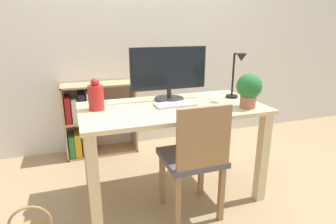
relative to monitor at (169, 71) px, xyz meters
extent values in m
plane|color=#997F5B|center=(-0.04, -0.19, -0.97)|extent=(10.00, 10.00, 0.00)
cube|color=silver|center=(-0.04, 0.97, 0.33)|extent=(8.00, 0.05, 2.60)
cube|color=#D8BC8C|center=(-0.04, -0.19, -0.24)|extent=(1.35, 0.70, 0.03)
cube|color=#D8BC8C|center=(-0.66, -0.49, -0.62)|extent=(0.07, 0.07, 0.71)
cube|color=#D8BC8C|center=(0.58, -0.49, -0.62)|extent=(0.07, 0.07, 0.71)
cube|color=#D8BC8C|center=(-0.66, 0.10, -0.62)|extent=(0.07, 0.07, 0.71)
cube|color=#D8BC8C|center=(0.58, 0.10, -0.62)|extent=(0.07, 0.07, 0.71)
cylinder|color=#232326|center=(0.00, 0.00, -0.22)|extent=(0.24, 0.24, 0.02)
cylinder|color=#232326|center=(0.00, 0.00, -0.17)|extent=(0.04, 0.04, 0.08)
cube|color=#232326|center=(0.00, 0.00, 0.02)|extent=(0.62, 0.02, 0.33)
cube|color=black|center=(0.00, 0.00, 0.02)|extent=(0.60, 0.03, 0.31)
cube|color=#B2B2B7|center=(-0.01, -0.18, -0.22)|extent=(0.31, 0.15, 0.02)
cylinder|color=#B2231E|center=(-0.58, -0.10, -0.14)|extent=(0.11, 0.11, 0.18)
sphere|color=#B2231E|center=(-0.58, -0.10, -0.03)|extent=(0.06, 0.06, 0.06)
cylinder|color=black|center=(0.52, -0.10, -0.22)|extent=(0.10, 0.10, 0.02)
cylinder|color=black|center=(0.52, -0.10, -0.04)|extent=(0.02, 0.02, 0.34)
cylinder|color=black|center=(0.52, -0.15, 0.13)|extent=(0.01, 0.10, 0.01)
cone|color=black|center=(0.52, -0.20, 0.11)|extent=(0.08, 0.08, 0.06)
cylinder|color=#9E6647|center=(0.47, -0.41, -0.19)|extent=(0.11, 0.11, 0.09)
sphere|color=#23662D|center=(0.47, -0.41, -0.07)|extent=(0.18, 0.18, 0.18)
cube|color=#4C4C51|center=(0.01, -0.45, -0.54)|extent=(0.40, 0.40, 0.04)
cube|color=olive|center=(0.01, -0.63, -0.32)|extent=(0.36, 0.03, 0.40)
cube|color=olive|center=(-0.15, -0.61, -0.77)|extent=(0.04, 0.04, 0.42)
cube|color=olive|center=(0.17, -0.61, -0.77)|extent=(0.04, 0.04, 0.42)
cube|color=olive|center=(-0.15, -0.29, -0.77)|extent=(0.04, 0.04, 0.42)
cube|color=olive|center=(0.17, -0.29, -0.77)|extent=(0.04, 0.04, 0.42)
cube|color=tan|center=(-0.84, 0.80, -0.60)|extent=(0.02, 0.28, 0.76)
cube|color=tan|center=(-0.13, 0.80, -0.60)|extent=(0.02, 0.28, 0.76)
cube|color=tan|center=(-0.49, 0.80, -0.97)|extent=(0.73, 0.28, 0.02)
cube|color=tan|center=(-0.49, 0.80, -0.22)|extent=(0.73, 0.28, 0.02)
cube|color=tan|center=(-0.49, 0.80, -0.60)|extent=(0.69, 0.28, 0.02)
cube|color=#2D7F38|center=(-0.80, 0.80, -0.84)|extent=(0.05, 0.24, 0.23)
cube|color=orange|center=(-0.73, 0.80, -0.83)|extent=(0.06, 0.24, 0.24)
cube|color=black|center=(-0.66, 0.80, -0.83)|extent=(0.06, 0.24, 0.26)
cube|color=red|center=(-0.59, 0.80, -0.86)|extent=(0.06, 0.24, 0.20)
cube|color=red|center=(-0.80, 0.80, -0.45)|extent=(0.05, 0.24, 0.26)
cube|color=beige|center=(-0.73, 0.80, -0.47)|extent=(0.05, 0.24, 0.24)
cube|color=black|center=(-0.66, 0.80, -0.44)|extent=(0.07, 0.24, 0.29)
cube|color=beige|center=(-0.59, 0.80, -0.44)|extent=(0.06, 0.24, 0.30)
cube|color=black|center=(-0.52, 0.80, -0.47)|extent=(0.06, 0.24, 0.24)
cube|color=red|center=(-0.46, 0.80, -0.43)|extent=(0.04, 0.24, 0.32)
torus|color=#997547|center=(-1.04, -0.54, -0.75)|extent=(0.24, 0.02, 0.24)
camera|label=1|loc=(-0.73, -2.08, 0.35)|focal=30.00mm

